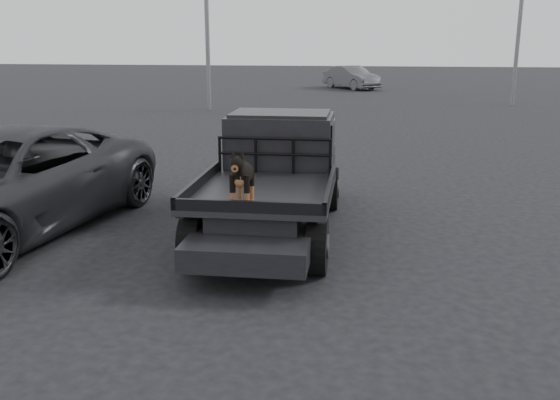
# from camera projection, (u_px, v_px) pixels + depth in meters

# --- Properties ---
(ground) EXTENTS (120.00, 120.00, 0.00)m
(ground) POSITION_uv_depth(u_px,v_px,m) (248.00, 287.00, 7.76)
(ground) COLOR black
(ground) RESTS_ON ground
(flatbed_ute) EXTENTS (2.00, 5.40, 0.92)m
(flatbed_ute) POSITION_uv_depth(u_px,v_px,m) (273.00, 204.00, 9.81)
(flatbed_ute) COLOR black
(flatbed_ute) RESTS_ON ground
(ute_cab) EXTENTS (1.72, 1.30, 0.88)m
(ute_cab) POSITION_uv_depth(u_px,v_px,m) (281.00, 138.00, 10.49)
(ute_cab) COLOR black
(ute_cab) RESTS_ON flatbed_ute
(headache_rack) EXTENTS (1.80, 0.08, 0.55)m
(headache_rack) POSITION_uv_depth(u_px,v_px,m) (274.00, 156.00, 9.81)
(headache_rack) COLOR black
(headache_rack) RESTS_ON flatbed_ute
(dog) EXTENTS (0.32, 0.60, 0.74)m
(dog) POSITION_uv_depth(u_px,v_px,m) (242.00, 178.00, 7.84)
(dog) COLOR black
(dog) RESTS_ON flatbed_ute
(distant_car_a) EXTENTS (3.59, 4.05, 1.33)m
(distant_car_a) POSITION_uv_depth(u_px,v_px,m) (351.00, 77.00, 36.81)
(distant_car_a) COLOR #49484E
(distant_car_a) RESTS_ON ground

